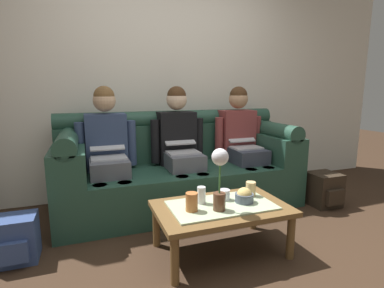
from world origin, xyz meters
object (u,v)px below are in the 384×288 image
person_right (241,139)px  cup_far_left (224,195)px  couch (180,170)px  backpack_left (15,240)px  cup_near_left (201,195)px  person_middle (180,142)px  flower_vase (220,174)px  snack_bowl (244,196)px  person_left (107,147)px  coffee_table (221,211)px  backpack_right (324,189)px  cup_far_center (192,202)px  cup_near_right (251,189)px

person_right → cup_far_left: (-0.65, -0.91, -0.25)m
person_right → cup_far_left: person_right is taller
couch → backpack_left: size_ratio=7.33×
backpack_left → cup_near_left: bearing=-13.5°
person_middle → flower_vase: (-0.06, -1.07, -0.03)m
backpack_left → couch: bearing=23.9°
person_middle → person_right: same height
flower_vase → snack_bowl: size_ratio=3.18×
person_middle → cup_far_left: 0.95m
person_left → coffee_table: (0.71, -0.99, -0.34)m
couch → coffee_table: (0.00, -0.99, -0.05)m
person_middle → coffee_table: bearing=-90.0°
person_middle → cup_near_left: bearing=-98.0°
coffee_table → backpack_right: coffee_table is taller
person_left → snack_bowl: bearing=-48.6°
snack_bowl → cup_far_center: cup_far_center is taller
cup_far_left → backpack_right: cup_far_left is taller
backpack_left → backpack_right: 2.79m
person_right → cup_near_right: person_right is taller
coffee_table → flower_vase: 0.33m
person_middle → cup_far_left: person_middle is taller
couch → person_left: bearing=-179.7°
flower_vase → cup_far_center: 0.27m
snack_bowl → backpack_left: bearing=166.1°
coffee_table → backpack_left: size_ratio=2.95×
flower_vase → backpack_right: 1.62m
coffee_table → cup_near_left: 0.19m
person_left → cup_far_center: size_ratio=9.62×
cup_near_left → flower_vase: bearing=-65.8°
coffee_table → cup_near_right: size_ratio=8.60×
snack_bowl → backpack_left: snack_bowl is taller
cup_near_left → backpack_right: bearing=14.2°
person_middle → backpack_left: bearing=-156.3°
person_left → cup_near_left: size_ratio=9.87×
cup_far_center → backpack_right: 1.73m
person_right → cup_near_right: size_ratio=11.01×
couch → backpack_right: couch is taller
cup_near_left → person_right: bearing=47.7°
couch → cup_far_center: (-0.24, -1.03, 0.06)m
flower_vase → cup_near_left: 0.26m
flower_vase → couch: bearing=86.9°
person_left → cup_far_left: 1.22m
backpack_right → backpack_left: bearing=-178.4°
coffee_table → backpack_left: coffee_table is taller
person_left → person_right: same height
person_right → cup_far_center: person_right is taller
person_left → flower_vase: 1.26m
person_right → backpack_left: person_right is taller
person_left → backpack_right: (2.10, -0.53, -0.49)m
couch → person_left: 0.77m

